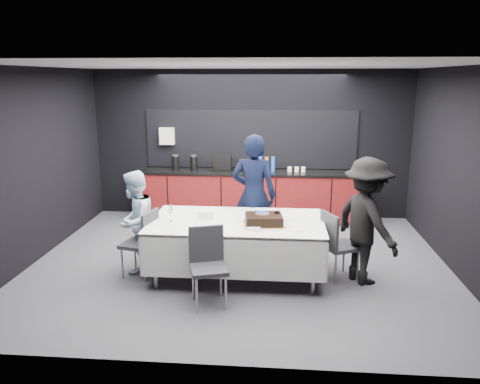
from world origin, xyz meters
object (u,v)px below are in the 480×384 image
object	(u,v)px
champagne_flute	(170,210)
person_center	(254,195)
chair_left	(144,239)
chair_right	(336,241)
party_table	(237,230)
cake_assembly	(264,219)
person_left	(135,222)
plate_stack	(206,214)
person_right	(366,221)
chair_near	(208,260)

from	to	relation	value
champagne_flute	person_center	xyz separation A→B (m)	(1.06, 0.94, -0.02)
chair_left	chair_right	distance (m)	2.57
party_table	cake_assembly	distance (m)	0.44
cake_assembly	chair_left	distance (m)	1.64
party_table	person_left	distance (m)	1.42
plate_stack	chair_right	distance (m)	1.78
cake_assembly	party_table	bearing A→B (deg)	160.02
cake_assembly	person_center	bearing A→B (deg)	100.86
champagne_flute	person_left	bearing A→B (deg)	163.64
chair_left	person_center	world-z (taller)	person_center
chair_right	person_right	world-z (taller)	person_right
plate_stack	person_left	size ratio (longest dim) A/B	0.15
champagne_flute	chair_right	xyz separation A→B (m)	(2.20, 0.09, -0.40)
plate_stack	cake_assembly	bearing A→B (deg)	-14.64
chair_right	person_right	size ratio (longest dim) A/B	0.55
plate_stack	chair_right	bearing A→B (deg)	-3.22
chair_left	champagne_flute	bearing A→B (deg)	5.35
party_table	cake_assembly	size ratio (longest dim) A/B	4.17
champagne_flute	person_right	size ratio (longest dim) A/B	0.13
plate_stack	person_right	size ratio (longest dim) A/B	0.12
person_center	chair_right	bearing A→B (deg)	151.89
person_right	party_table	bearing A→B (deg)	58.28
chair_right	person_right	xyz separation A→B (m)	(0.37, -0.04, 0.30)
person_left	person_right	distance (m)	3.11
person_left	chair_near	bearing A→B (deg)	60.95
chair_right	chair_near	bearing A→B (deg)	-153.58
chair_near	person_right	world-z (taller)	person_right
person_left	person_right	world-z (taller)	person_right
party_table	cake_assembly	xyz separation A→B (m)	(0.36, -0.13, 0.20)
cake_assembly	person_left	bearing A→B (deg)	174.33
chair_right	person_right	distance (m)	0.48
person_left	person_right	xyz separation A→B (m)	(3.11, -0.11, 0.12)
plate_stack	chair_left	world-z (taller)	chair_left
plate_stack	person_center	world-z (taller)	person_center
chair_right	chair_near	xyz separation A→B (m)	(-1.60, -0.79, 0.00)
person_left	person_right	bearing A→B (deg)	96.01
chair_left	person_left	distance (m)	0.31
cake_assembly	person_right	distance (m)	1.33
champagne_flute	party_table	bearing A→B (deg)	7.38
chair_left	person_center	bearing A→B (deg)	34.47
chair_left	person_left	size ratio (longest dim) A/B	0.65
party_table	chair_right	bearing A→B (deg)	-1.01
person_center	person_right	world-z (taller)	person_center
plate_stack	chair_near	xyz separation A→B (m)	(0.16, -0.89, -0.30)
champagne_flute	person_left	xyz separation A→B (m)	(-0.54, 0.16, -0.23)
plate_stack	chair_near	size ratio (longest dim) A/B	0.22
chair_right	person_right	bearing A→B (deg)	-6.35
plate_stack	champagne_flute	bearing A→B (deg)	-157.09
chair_left	person_center	size ratio (longest dim) A/B	0.50
chair_left	chair_right	bearing A→B (deg)	2.78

